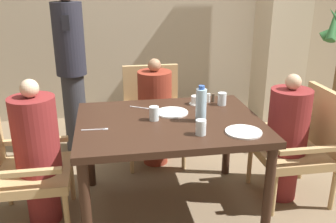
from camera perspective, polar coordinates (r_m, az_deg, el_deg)
name	(u,v)px	position (r m, az deg, el deg)	size (l,w,h in m)	color
ground_plane	(169,206)	(3.12, 0.16, -14.27)	(16.00, 16.00, 0.00)	#7A664C
wall_back	(138,7)	(4.82, -4.56, 15.64)	(8.00, 0.06, 2.80)	tan
pillar_stone	(283,13)	(4.77, 17.14, 14.21)	(0.50, 0.50, 2.70)	beige
dining_table	(169,131)	(2.81, 0.18, -2.98)	(1.36, 1.03, 0.75)	#331E14
chair_left_side	(17,164)	(2.92, -21.96, -7.49)	(0.56, 0.56, 0.92)	tan
diner_in_left_chair	(38,152)	(2.86, -19.23, -5.86)	(0.32, 0.32, 1.11)	maroon
chair_far_side	(153,111)	(3.74, -2.31, 0.00)	(0.56, 0.56, 0.92)	tan
diner_in_far_chair	(155,111)	(3.58, -2.00, 0.04)	(0.32, 0.32, 1.05)	maroon
chair_right_side	(303,143)	(3.24, 19.91, -4.48)	(0.56, 0.56, 0.92)	tan
diner_in_right_chair	(287,137)	(3.15, 17.66, -3.71)	(0.32, 0.32, 1.06)	maroon
standing_host	(71,63)	(3.88, -14.58, 7.23)	(0.30, 0.33, 1.76)	#2D2D33
potted_palm	(334,99)	(4.26, 24.00, 1.70)	(0.51, 0.52, 1.53)	#4C4238
plate_main_left	(172,112)	(2.91, 0.62, -0.13)	(0.25, 0.25, 0.01)	white
plate_main_right	(244,132)	(2.60, 11.44, -3.06)	(0.25, 0.25, 0.01)	white
teacup_with_saucer	(196,100)	(3.12, 4.30, 1.70)	(0.11, 0.11, 0.07)	white
water_bottle	(201,105)	(2.72, 5.06, 1.02)	(0.08, 0.08, 0.27)	#A3C6DB
glass_tall_near	(201,127)	(2.51, 5.03, -2.43)	(0.07, 0.07, 0.10)	silver
glass_tall_mid	(154,113)	(2.76, -2.15, -0.30)	(0.07, 0.07, 0.10)	silver
glass_tall_far	(222,99)	(3.12, 8.23, 1.92)	(0.07, 0.07, 0.10)	silver
salt_shaker	(209,98)	(3.18, 6.21, 2.09)	(0.03, 0.03, 0.08)	white
pepper_shaker	(213,98)	(3.19, 6.88, 2.09)	(0.03, 0.03, 0.07)	#4C3D2D
fork_beside_plate	(98,129)	(2.65, -10.66, -2.70)	(0.19, 0.03, 0.00)	silver
knife_beside_plate	(142,108)	(3.03, -3.93, 0.56)	(0.18, 0.11, 0.00)	silver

